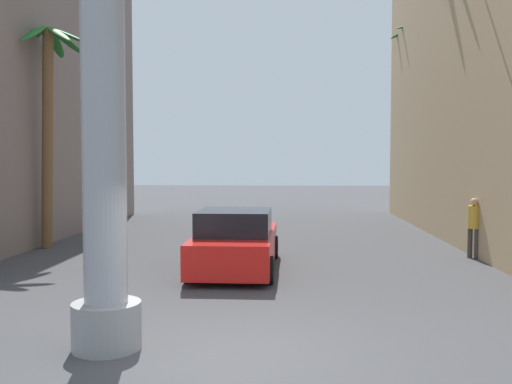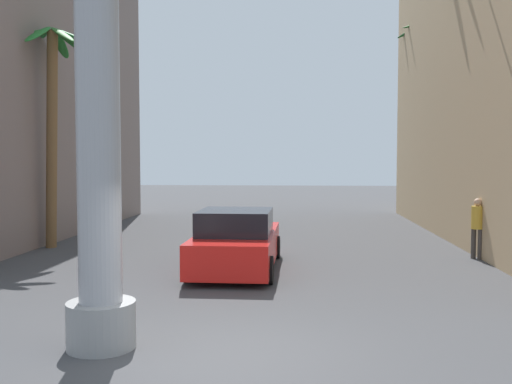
# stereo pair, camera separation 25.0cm
# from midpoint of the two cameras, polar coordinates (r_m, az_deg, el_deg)

# --- Properties ---
(ground_plane) EXTENTS (89.31, 89.31, 0.00)m
(ground_plane) POSITION_cam_midpoint_polar(r_m,az_deg,el_deg) (18.16, 1.55, -5.67)
(ground_plane) COLOR #424244
(street_lamp) EXTENTS (2.37, 0.28, 7.98)m
(street_lamp) POSITION_cam_midpoint_polar(r_m,az_deg,el_deg) (17.70, 22.83, 9.27)
(street_lamp) COLOR #59595E
(street_lamp) RESTS_ON ground
(car_lead) EXTENTS (2.08, 4.87, 1.56)m
(car_lead) POSITION_cam_midpoint_polar(r_m,az_deg,el_deg) (14.61, -1.44, -5.06)
(car_lead) COLOR black
(car_lead) RESTS_ON ground
(palm_tree_mid_right) EXTENTS (2.63, 2.79, 9.05)m
(palm_tree_mid_right) POSITION_cam_midpoint_polar(r_m,az_deg,el_deg) (20.55, 21.40, 9.55)
(palm_tree_mid_right) COLOR brown
(palm_tree_mid_right) RESTS_ON ground
(palm_tree_far_right) EXTENTS (3.12, 3.15, 9.56)m
(palm_tree_far_right) POSITION_cam_midpoint_polar(r_m,az_deg,el_deg) (29.32, 16.82, 9.36)
(palm_tree_far_right) COLOR brown
(palm_tree_far_right) RESTS_ON ground
(palm_tree_mid_left) EXTENTS (2.82, 2.74, 7.05)m
(palm_tree_mid_left) POSITION_cam_midpoint_polar(r_m,az_deg,el_deg) (19.35, -19.36, 8.32)
(palm_tree_mid_left) COLOR brown
(palm_tree_mid_left) RESTS_ON ground
(pedestrian_mid_right) EXTENTS (0.48, 0.48, 1.72)m
(pedestrian_mid_right) POSITION_cam_midpoint_polar(r_m,az_deg,el_deg) (17.35, 21.64, -2.96)
(pedestrian_mid_right) COLOR #3F3833
(pedestrian_mid_right) RESTS_ON ground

